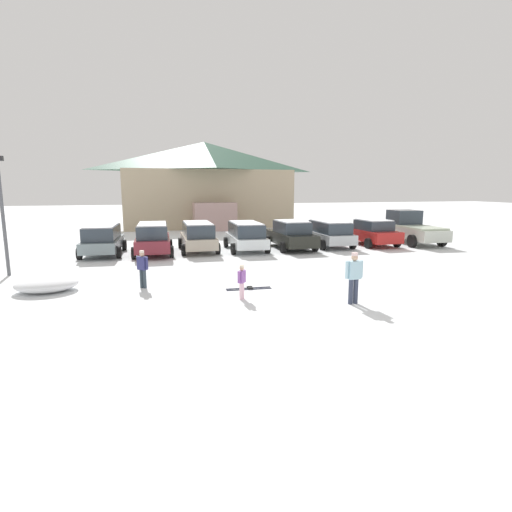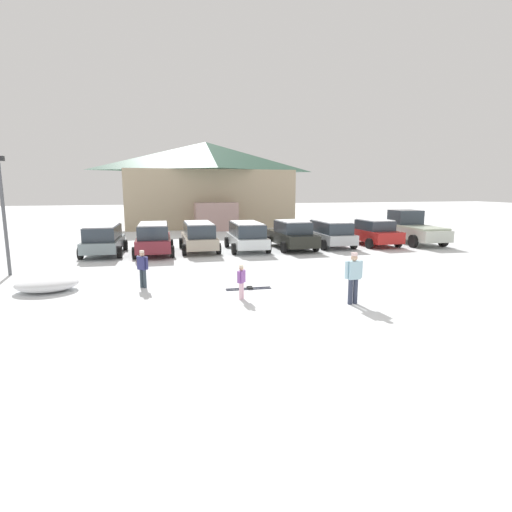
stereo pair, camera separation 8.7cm
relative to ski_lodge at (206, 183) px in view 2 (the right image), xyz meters
The scene contains 16 objects.
ground 30.54m from the ski_lodge, 92.60° to the right, with size 160.00×160.00×0.00m, color silver.
ski_lodge is the anchor object (origin of this frame).
parked_grey_wagon 18.53m from the ski_lodge, 115.50° to the right, with size 2.32×4.43×1.67m.
parked_maroon_van 18.04m from the ski_lodge, 106.94° to the right, with size 2.24×4.46×1.74m.
parked_beige_suv 17.03m from the ski_lodge, 99.02° to the right, with size 2.14×4.47×1.70m.
parked_white_suv 17.20m from the ski_lodge, 89.48° to the right, with size 2.29×4.52×1.67m.
parked_black_sedan 17.53m from the ski_lodge, 80.20° to the right, with size 2.26×4.76×1.73m.
parked_silver_wagon 17.96m from the ski_lodge, 71.61° to the right, with size 2.20×4.15×1.63m.
parked_red_sedan 19.16m from the ski_lodge, 63.19° to the right, with size 2.35×4.28×1.67m.
pickup_truck 20.44m from the ski_lodge, 55.11° to the right, with size 2.59×5.63×2.15m.
skier_teen_in_navy_coat 25.53m from the ski_lodge, 102.76° to the right, with size 0.42×0.38×1.41m.
skier_child_in_purple_jacket 27.43m from the ski_lodge, 95.00° to the right, with size 0.31×0.35×1.16m.
skier_adult_in_blue_parka 28.71m from the ski_lodge, 88.06° to the right, with size 0.62×0.26×1.67m.
pair_of_skis 26.22m from the ski_lodge, 94.03° to the right, with size 1.68×0.36×0.08m.
lamp_post 23.86m from the ski_lodge, 117.92° to the right, with size 0.44×0.24×4.95m.
plowed_snow_pile 26.20m from the ski_lodge, 110.18° to the right, with size 2.13×1.70×0.53m, color white.
Camera 2 is at (-3.71, -9.50, 3.70)m, focal length 28.00 mm.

